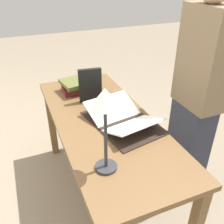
{
  "coord_description": "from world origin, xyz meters",
  "views": [
    {
      "loc": [
        -1.37,
        0.5,
        1.68
      ],
      "look_at": [
        -0.05,
        -0.04,
        0.84
      ],
      "focal_mm": 40.0,
      "sensor_mm": 36.0,
      "label": 1
    }
  ],
  "objects_px": {
    "book_standing_upright": "(90,85)",
    "reading_lamp": "(105,108)",
    "book_stack_tall": "(79,85)",
    "open_book": "(122,119)",
    "coffee_mug": "(107,105)",
    "person_reader": "(196,102)"
  },
  "relations": [
    {
      "from": "coffee_mug",
      "to": "open_book",
      "type": "bearing_deg",
      "value": -170.49
    },
    {
      "from": "open_book",
      "to": "book_stack_tall",
      "type": "xyz_separation_m",
      "value": [
        0.59,
        0.13,
        0.02
      ]
    },
    {
      "from": "book_stack_tall",
      "to": "coffee_mug",
      "type": "bearing_deg",
      "value": -166.07
    },
    {
      "from": "open_book",
      "to": "coffee_mug",
      "type": "height_order",
      "value": "open_book"
    },
    {
      "from": "book_standing_upright",
      "to": "coffee_mug",
      "type": "relative_size",
      "value": 2.63
    },
    {
      "from": "reading_lamp",
      "to": "open_book",
      "type": "bearing_deg",
      "value": -35.46
    },
    {
      "from": "book_standing_upright",
      "to": "reading_lamp",
      "type": "relative_size",
      "value": 0.57
    },
    {
      "from": "book_stack_tall",
      "to": "reading_lamp",
      "type": "xyz_separation_m",
      "value": [
        -0.96,
        0.13,
        0.31
      ]
    },
    {
      "from": "open_book",
      "to": "reading_lamp",
      "type": "height_order",
      "value": "reading_lamp"
    },
    {
      "from": "book_stack_tall",
      "to": "open_book",
      "type": "bearing_deg",
      "value": -167.5
    },
    {
      "from": "book_stack_tall",
      "to": "reading_lamp",
      "type": "bearing_deg",
      "value": 172.43
    },
    {
      "from": "book_stack_tall",
      "to": "book_standing_upright",
      "type": "xyz_separation_m",
      "value": [
        -0.21,
        -0.04,
        0.08
      ]
    },
    {
      "from": "book_standing_upright",
      "to": "coffee_mug",
      "type": "distance_m",
      "value": 0.22
    },
    {
      "from": "open_book",
      "to": "reading_lamp",
      "type": "bearing_deg",
      "value": 133.95
    },
    {
      "from": "open_book",
      "to": "person_reader",
      "type": "bearing_deg",
      "value": -103.26
    },
    {
      "from": "open_book",
      "to": "reading_lamp",
      "type": "xyz_separation_m",
      "value": [
        -0.36,
        0.26,
        0.33
      ]
    },
    {
      "from": "reading_lamp",
      "to": "book_stack_tall",
      "type": "bearing_deg",
      "value": -7.57
    },
    {
      "from": "book_stack_tall",
      "to": "coffee_mug",
      "type": "relative_size",
      "value": 3.06
    },
    {
      "from": "open_book",
      "to": "reading_lamp",
      "type": "relative_size",
      "value": 1.29
    },
    {
      "from": "book_standing_upright",
      "to": "person_reader",
      "type": "bearing_deg",
      "value": -114.3
    },
    {
      "from": "book_standing_upright",
      "to": "person_reader",
      "type": "relative_size",
      "value": 0.16
    },
    {
      "from": "open_book",
      "to": "person_reader",
      "type": "xyz_separation_m",
      "value": [
        -0.03,
        -0.58,
        0.03
      ]
    }
  ]
}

